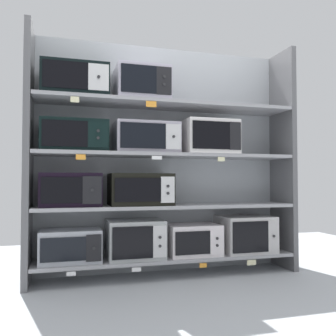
# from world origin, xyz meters

# --- Properties ---
(ground) EXTENTS (6.30, 6.00, 0.02)m
(ground) POSITION_xyz_m (0.00, -1.00, -0.01)
(ground) COLOR #B2B7BC
(back_panel) EXTENTS (2.50, 0.04, 2.12)m
(back_panel) POSITION_xyz_m (0.00, 0.22, 1.06)
(back_panel) COLOR #9EA3A8
(back_panel) RESTS_ON ground
(upright_left) EXTENTS (0.05, 0.40, 2.12)m
(upright_left) POSITION_xyz_m (-1.18, 0.00, 1.06)
(upright_left) COLOR #5B5B5E
(upright_left) RESTS_ON ground
(upright_right) EXTENTS (0.05, 0.40, 2.12)m
(upright_right) POSITION_xyz_m (1.18, 0.00, 1.06)
(upright_right) COLOR #5B5B5E
(upright_right) RESTS_ON ground
(shelf_0) EXTENTS (2.30, 0.40, 0.03)m
(shelf_0) POSITION_xyz_m (0.00, 0.00, 0.16)
(shelf_0) COLOR #99999E
(shelf_0) RESTS_ON ground
(microwave_0) EXTENTS (0.50, 0.35, 0.27)m
(microwave_0) POSITION_xyz_m (-0.84, -0.00, 0.31)
(microwave_0) COLOR #9FA3AC
(microwave_0) RESTS_ON shelf_0
(microwave_1) EXTENTS (0.48, 0.40, 0.33)m
(microwave_1) POSITION_xyz_m (-0.30, -0.00, 0.34)
(microwave_1) COLOR #9DA1A2
(microwave_1) RESTS_ON shelf_0
(microwave_2) EXTENTS (0.47, 0.38, 0.28)m
(microwave_2) POSITION_xyz_m (0.23, -0.00, 0.31)
(microwave_2) COLOR silver
(microwave_2) RESTS_ON shelf_0
(microwave_3) EXTENTS (0.49, 0.41, 0.34)m
(microwave_3) POSITION_xyz_m (0.76, -0.00, 0.34)
(microwave_3) COLOR #BAB7B7
(microwave_3) RESTS_ON shelf_0
(price_tag_0) EXTENTS (0.07, 0.00, 0.03)m
(price_tag_0) POSITION_xyz_m (-0.84, -0.20, 0.12)
(price_tag_0) COLOR white
(price_tag_1) EXTENTS (0.08, 0.00, 0.03)m
(price_tag_1) POSITION_xyz_m (-0.32, -0.20, 0.12)
(price_tag_1) COLOR white
(price_tag_2) EXTENTS (0.07, 0.00, 0.04)m
(price_tag_2) POSITION_xyz_m (0.26, -0.20, 0.12)
(price_tag_2) COLOR orange
(price_tag_3) EXTENTS (0.09, 0.00, 0.05)m
(price_tag_3) POSITION_xyz_m (0.72, -0.20, 0.12)
(price_tag_3) COLOR beige
(shelf_1) EXTENTS (2.30, 0.40, 0.03)m
(shelf_1) POSITION_xyz_m (0.00, 0.00, 0.62)
(shelf_1) COLOR #99999E
(microwave_4) EXTENTS (0.49, 0.35, 0.28)m
(microwave_4) POSITION_xyz_m (-0.84, -0.00, 0.77)
(microwave_4) COLOR black
(microwave_4) RESTS_ON shelf_1
(microwave_5) EXTENTS (0.54, 0.38, 0.28)m
(microwave_5) POSITION_xyz_m (-0.25, -0.00, 0.77)
(microwave_5) COLOR black
(microwave_5) RESTS_ON shelf_1
(shelf_2) EXTENTS (2.30, 0.40, 0.03)m
(shelf_2) POSITION_xyz_m (0.00, 0.00, 1.07)
(shelf_2) COLOR #99999E
(microwave_6) EXTENTS (0.55, 0.35, 0.26)m
(microwave_6) POSITION_xyz_m (-0.82, -0.00, 1.22)
(microwave_6) COLOR black
(microwave_6) RESTS_ON shelf_2
(microwave_7) EXTENTS (0.56, 0.35, 0.27)m
(microwave_7) POSITION_xyz_m (-0.20, -0.00, 1.22)
(microwave_7) COLOR #A59FAE
(microwave_7) RESTS_ON shelf_2
(microwave_8) EXTENTS (0.48, 0.42, 0.31)m
(microwave_8) POSITION_xyz_m (0.38, -0.00, 1.24)
(microwave_8) COLOR white
(microwave_8) RESTS_ON shelf_2
(price_tag_4) EXTENTS (0.08, 0.00, 0.04)m
(price_tag_4) POSITION_xyz_m (-0.77, -0.20, 1.03)
(price_tag_4) COLOR orange
(price_tag_5) EXTENTS (0.09, 0.00, 0.03)m
(price_tag_5) POSITION_xyz_m (-0.16, -0.20, 1.04)
(price_tag_5) COLOR white
(price_tag_6) EXTENTS (0.07, 0.00, 0.04)m
(price_tag_6) POSITION_xyz_m (0.43, -0.20, 1.03)
(price_tag_6) COLOR beige
(shelf_3) EXTENTS (2.30, 0.40, 0.03)m
(shelf_3) POSITION_xyz_m (0.00, 0.00, 1.53)
(shelf_3) COLOR #99999E
(microwave_9) EXTENTS (0.55, 0.41, 0.27)m
(microwave_9) POSITION_xyz_m (-0.82, -0.00, 1.68)
(microwave_9) COLOR black
(microwave_9) RESTS_ON shelf_3
(microwave_10) EXTENTS (0.46, 0.40, 0.30)m
(microwave_10) POSITION_xyz_m (-0.25, -0.00, 1.69)
(microwave_10) COLOR #B6B0C2
(microwave_10) RESTS_ON shelf_3
(price_tag_7) EXTENTS (0.07, 0.00, 0.05)m
(price_tag_7) POSITION_xyz_m (-0.82, -0.20, 1.49)
(price_tag_7) COLOR beige
(price_tag_8) EXTENTS (0.09, 0.00, 0.05)m
(price_tag_8) POSITION_xyz_m (-0.20, -0.20, 1.48)
(price_tag_8) COLOR orange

